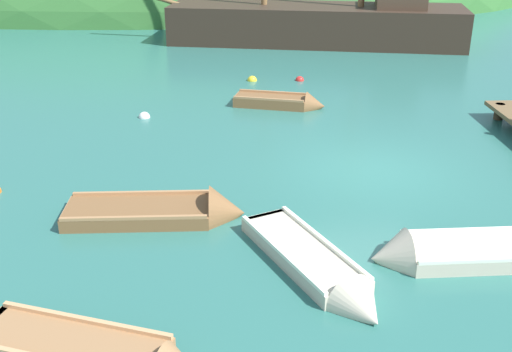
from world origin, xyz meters
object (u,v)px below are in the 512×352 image
Objects in this scene: buoy_yellow at (252,81)px; rowboat_outer_left at (444,256)px; buoy_red at (300,80)px; rowboat_outer_right at (284,104)px; rowboat_center at (321,273)px; sailing_ship at (319,29)px; buoy_white at (144,118)px; rowboat_portside at (173,214)px.

rowboat_outer_left is at bearing -76.64° from buoy_yellow.
rowboat_outer_right is at bearing -105.10° from buoy_red.
buoy_red is 0.89× the size of buoy_yellow.
rowboat_center is (-2.35, -0.45, -0.00)m from rowboat_outer_left.
sailing_ship is 4.27× the size of rowboat_center.
rowboat_portside is at bearing -78.05° from buoy_white.
rowboat_portside is 0.97× the size of rowboat_center.
buoy_red is at bearing -1.91° from buoy_yellow.
sailing_ship is 20.15m from rowboat_center.
buoy_white is 6.74m from buoy_red.
buoy_red is at bearing 70.53° from rowboat_portside.
rowboat_outer_right is at bearing 68.66° from rowboat_portside.
sailing_ship is at bearing 57.52° from buoy_white.
rowboat_outer_right is (-2.51, -9.98, -0.55)m from sailing_ship.
rowboat_center is (-2.73, -19.96, -0.58)m from sailing_ship.
sailing_ship reaches higher than buoy_white.
rowboat_center is 13.26m from buoy_red.
rowboat_outer_right is 9.98m from rowboat_center.
rowboat_outer_left is 10.12× the size of buoy_red.
buoy_red is at bearing 150.47° from rowboat_center.
rowboat_center is at bearing -76.46° from rowboat_outer_right.
rowboat_outer_left is 0.86× the size of rowboat_center.
rowboat_center reaches higher than buoy_red.
buoy_white is (-4.21, 9.06, -0.08)m from rowboat_center.
rowboat_center is 11.73× the size of buoy_red.
rowboat_outer_left is at bearing 99.39° from sailing_ship.
buoy_yellow is (-3.43, -6.68, -0.66)m from sailing_ship.
rowboat_portside is at bearing 83.09° from sailing_ship.
buoy_white is at bearing -179.90° from rowboat_center.
sailing_ship is at bearing -92.35° from rowboat_outer_left.
buoy_yellow is (-0.91, 3.30, -0.10)m from rowboat_outer_right.
rowboat_portside is 11.40× the size of buoy_red.
rowboat_outer_right is at bearing 11.75° from buoy_white.
sailing_ship is at bearing 90.66° from rowboat_outer_right.
rowboat_outer_right is 3.43m from buoy_yellow.
rowboat_outer_right is at bearing 153.94° from rowboat_center.
rowboat_center is at bearing 92.72° from sailing_ship.
rowboat_outer_left is 0.89× the size of rowboat_portside.
rowboat_outer_left is 12.83m from buoy_red.
sailing_ship is 18.45m from rowboat_portside.
buoy_yellow is at bearing 73.35° from sailing_ship.
buoy_yellow is (2.09, 10.92, -0.08)m from rowboat_portside.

